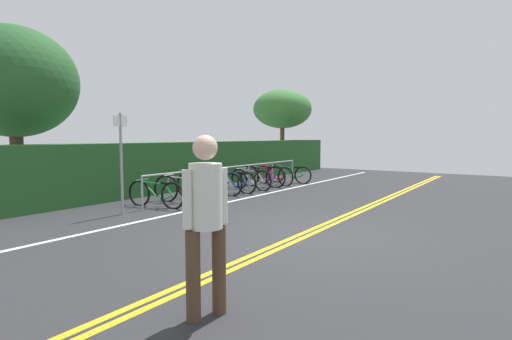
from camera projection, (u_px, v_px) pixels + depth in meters
name	position (u px, v px, depth m)	size (l,w,h in m)	color
ground_plane	(308.00, 235.00, 7.34)	(28.45, 13.51, 0.05)	#2B2B2D
centre_line_yellow_inner	(312.00, 234.00, 7.29)	(25.60, 0.10, 0.00)	gold
centre_line_yellow_outer	(304.00, 233.00, 7.38)	(25.60, 0.10, 0.00)	gold
bike_lane_stripe_white	(175.00, 214.00, 9.20)	(25.60, 0.12, 0.00)	white
bike_rack	(235.00, 173.00, 12.64)	(7.42, 0.05, 0.84)	#9EA0A5
bicycle_0	(156.00, 194.00, 10.02)	(0.46, 1.72, 0.71)	black
bicycle_1	(183.00, 189.00, 10.70)	(0.57, 1.75, 0.77)	black
bicycle_2	(202.00, 186.00, 11.36)	(0.46, 1.76, 0.78)	black
bicycle_3	(216.00, 184.00, 12.05)	(0.52, 1.73, 0.75)	black
bicycle_4	(233.00, 182.00, 12.65)	(0.46, 1.77, 0.72)	black
bicycle_5	(251.00, 179.00, 13.32)	(0.46, 1.72, 0.73)	black
bicycle_6	(262.00, 176.00, 14.04)	(0.46, 1.79, 0.79)	black
bicycle_7	(274.00, 175.00, 14.69)	(0.50, 1.79, 0.73)	black
bicycle_8	(290.00, 174.00, 15.26)	(0.46, 1.74, 0.69)	black
pedestrian	(206.00, 213.00, 3.87)	(0.47, 0.32, 1.77)	#4C3826
sign_post_near	(121.00, 154.00, 9.03)	(0.36, 0.06, 2.28)	gray
hedge_backdrop	(215.00, 163.00, 15.01)	(16.37, 0.89, 1.56)	#235626
tree_near_left	(14.00, 82.00, 10.26)	(3.12, 3.12, 4.54)	#473323
tree_mid	(282.00, 109.00, 20.86)	(3.02, 3.02, 4.15)	brown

